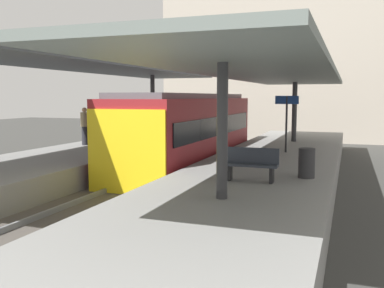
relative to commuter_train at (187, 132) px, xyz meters
The scene contains 14 objects.
ground_plane 3.48m from the commuter_train, 90.00° to the right, with size 80.00×80.00×0.00m, color #383835.
platform_left 5.01m from the commuter_train, 141.50° to the right, with size 4.40×28.00×1.00m, color gray.
platform_right 5.01m from the commuter_train, 38.50° to the right, with size 4.40×28.00×1.00m, color gray.
track_ballast 3.43m from the commuter_train, 90.00° to the right, with size 3.20×28.00×0.20m, color #4C4742.
rail_near_side 3.43m from the commuter_train, 103.40° to the right, with size 0.08×28.00×0.14m, color slate.
rail_far_side 3.43m from the commuter_train, 76.60° to the right, with size 0.08×28.00×0.14m, color slate.
commuter_train is the anchor object (origin of this frame).
canopy_left 4.91m from the commuter_train, 156.87° to the right, with size 4.18×21.00×3.50m.
canopy_right 4.68m from the commuter_train, 23.13° to the right, with size 4.18×21.00×3.04m.
platform_bench 7.08m from the commuter_train, 55.77° to the right, with size 1.40×0.41×0.86m.
platform_sign 4.13m from the commuter_train, ahead, with size 0.90×0.08×2.21m.
litter_bin 7.20m from the commuter_train, 42.74° to the right, with size 0.44×0.44×0.80m, color #2D2D30.
passenger_near_bench 4.88m from the commuter_train, behind, with size 0.36×0.36×1.70m.
station_building_backdrop 17.48m from the commuter_train, 84.19° to the left, with size 18.00×6.00×11.00m, color #A89E8E.
Camera 1 is at (6.30, -13.57, 3.17)m, focal length 40.03 mm.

